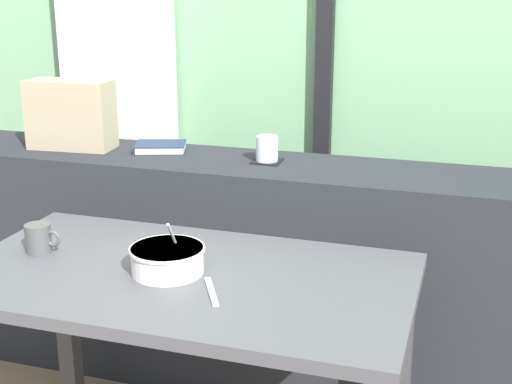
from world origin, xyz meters
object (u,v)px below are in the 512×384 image
(coaster_square, at_px, (267,161))
(ceramic_mug, at_px, (39,238))
(breakfast_table, at_px, (184,307))
(soup_bowl, at_px, (167,260))
(juice_glass, at_px, (267,149))
(closed_book, at_px, (160,147))
(fork_utensil, at_px, (211,291))
(throw_pillow, at_px, (71,115))

(coaster_square, distance_m, ceramic_mug, 0.84)
(breakfast_table, distance_m, soup_bowl, 0.15)
(breakfast_table, relative_size, juice_glass, 14.21)
(breakfast_table, xyz_separation_m, closed_book, (-0.40, 0.72, 0.27))
(juice_glass, xyz_separation_m, soup_bowl, (-0.08, -0.69, -0.16))
(fork_utensil, bearing_deg, closed_book, 93.89)
(coaster_square, bearing_deg, breakfast_table, -93.05)
(coaster_square, height_order, throw_pillow, throw_pillow)
(juice_glass, bearing_deg, closed_book, 175.03)
(juice_glass, bearing_deg, throw_pillow, -178.64)
(breakfast_table, distance_m, throw_pillow, 1.06)
(breakfast_table, height_order, soup_bowl, soup_bowl)
(breakfast_table, bearing_deg, juice_glass, 86.95)
(coaster_square, relative_size, closed_book, 0.45)
(throw_pillow, height_order, ceramic_mug, throw_pillow)
(breakfast_table, height_order, ceramic_mug, ceramic_mug)
(juice_glass, xyz_separation_m, ceramic_mug, (-0.50, -0.67, -0.15))
(juice_glass, distance_m, soup_bowl, 0.72)
(throw_pillow, bearing_deg, coaster_square, 1.36)
(breakfast_table, xyz_separation_m, coaster_square, (0.04, 0.68, 0.26))
(closed_book, xyz_separation_m, fork_utensil, (0.52, -0.82, -0.16))
(breakfast_table, bearing_deg, soup_bowl, -166.92)
(juice_glass, distance_m, ceramic_mug, 0.85)
(coaster_square, distance_m, soup_bowl, 0.71)
(closed_book, distance_m, ceramic_mug, 0.72)
(juice_glass, bearing_deg, ceramic_mug, -126.92)
(fork_utensil, bearing_deg, soup_bowl, 123.60)
(breakfast_table, height_order, juice_glass, juice_glass)
(throw_pillow, distance_m, soup_bowl, 1.00)
(coaster_square, relative_size, ceramic_mug, 0.88)
(soup_bowl, distance_m, fork_utensil, 0.19)
(throw_pillow, distance_m, fork_utensil, 1.18)
(breakfast_table, distance_m, ceramic_mug, 0.49)
(coaster_square, distance_m, closed_book, 0.43)
(coaster_square, relative_size, fork_utensil, 0.59)
(breakfast_table, xyz_separation_m, soup_bowl, (-0.04, -0.01, 0.14))
(coaster_square, height_order, juice_glass, juice_glass)
(coaster_square, relative_size, throw_pillow, 0.31)
(throw_pillow, relative_size, soup_bowl, 1.53)
(closed_book, relative_size, throw_pillow, 0.69)
(juice_glass, relative_size, soup_bowl, 0.43)
(throw_pillow, xyz_separation_m, fork_utensil, (0.86, -0.76, -0.28))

